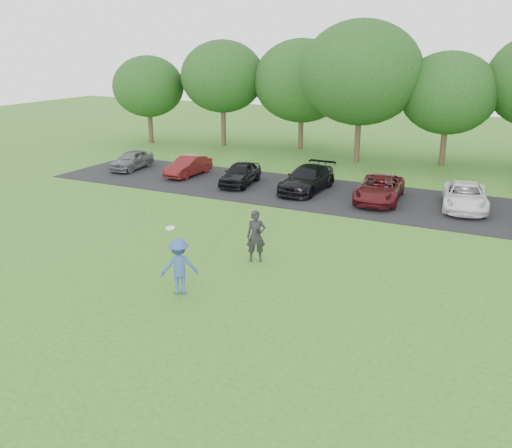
% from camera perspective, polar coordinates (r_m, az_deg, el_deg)
% --- Properties ---
extents(ground, '(100.00, 100.00, 0.00)m').
position_cam_1_polar(ground, '(17.16, -5.32, -7.33)').
color(ground, '#2E671D').
rests_on(ground, ground).
extents(parking_lot, '(32.00, 6.50, 0.03)m').
position_cam_1_polar(parking_lot, '(28.36, 8.70, 2.75)').
color(parking_lot, black).
rests_on(parking_lot, ground).
extents(frisbee_player, '(1.27, 1.22, 2.07)m').
position_cam_1_polar(frisbee_player, '(17.19, -7.71, -4.21)').
color(frisbee_player, '#324F8E').
rests_on(frisbee_player, ground).
extents(camera_bystander, '(0.79, 0.70, 1.81)m').
position_cam_1_polar(camera_bystander, '(19.52, 0.01, -1.22)').
color(camera_bystander, black).
rests_on(camera_bystander, ground).
extents(parked_cars, '(28.44, 5.01, 1.25)m').
position_cam_1_polar(parked_cars, '(27.79, 12.33, 3.53)').
color(parked_cars, '#595C61').
rests_on(parked_cars, parking_lot).
extents(tree_row, '(42.39, 9.85, 8.64)m').
position_cam_1_polar(tree_row, '(36.59, 16.37, 13.38)').
color(tree_row, '#38281C').
rests_on(tree_row, ground).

